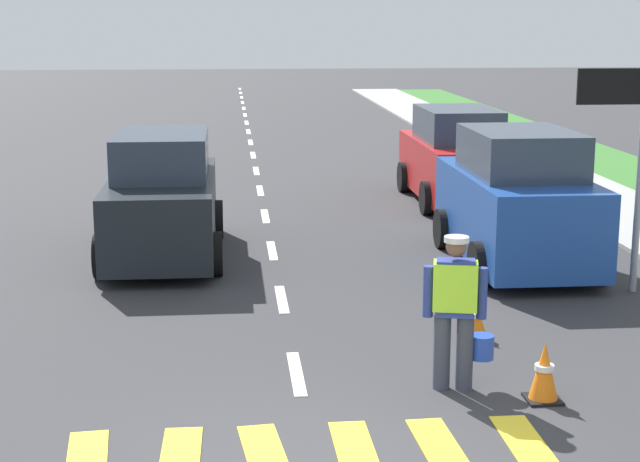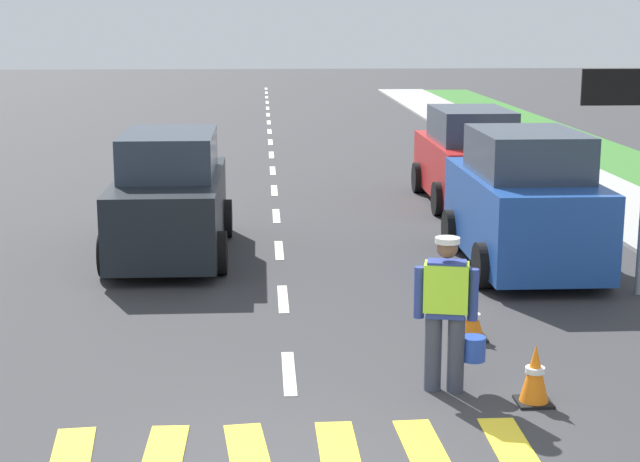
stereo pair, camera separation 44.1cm
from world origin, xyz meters
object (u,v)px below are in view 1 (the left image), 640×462
car_oncoming_lead (163,200)px  road_worker (457,305)px  traffic_cone_far (544,372)px  car_parked_curbside (517,203)px  lane_direction_sign (627,126)px  car_parked_far (456,159)px  traffic_cone_near (475,318)px

car_oncoming_lead → road_worker: bearing=-61.8°
traffic_cone_far → car_parked_curbside: size_ratio=0.16×
car_parked_curbside → car_oncoming_lead: (-5.63, 1.15, -0.06)m
lane_direction_sign → traffic_cone_far: size_ratio=5.04×
car_parked_curbside → car_parked_far: 5.55m
traffic_cone_far → car_oncoming_lead: size_ratio=0.15×
road_worker → traffic_cone_far: (0.84, -0.42, -0.62)m
car_parked_curbside → car_parked_far: size_ratio=0.94×
traffic_cone_near → car_parked_curbside: car_parked_curbside is taller
car_parked_curbside → lane_direction_sign: bearing=-58.7°
car_parked_curbside → traffic_cone_near: bearing=-113.3°
road_worker → car_parked_curbside: (2.18, 5.29, 0.08)m
car_oncoming_lead → traffic_cone_near: bearing=-49.2°
road_worker → lane_direction_sign: lane_direction_sign is taller
traffic_cone_far → car_oncoming_lead: 8.11m
lane_direction_sign → traffic_cone_near: lane_direction_sign is taller
car_parked_curbside → car_oncoming_lead: bearing=168.5°
lane_direction_sign → car_oncoming_lead: (-6.65, 2.83, -1.46)m
traffic_cone_far → car_parked_curbside: 5.90m
traffic_cone_near → lane_direction_sign: bearing=36.5°
road_worker → traffic_cone_far: bearing=-26.7°
car_oncoming_lead → car_parked_curbside: bearing=-11.5°
lane_direction_sign → traffic_cone_far: lane_direction_sign is taller
lane_direction_sign → car_parked_curbside: size_ratio=0.79×
car_oncoming_lead → traffic_cone_far: bearing=-58.0°
lane_direction_sign → car_parked_curbside: lane_direction_sign is taller
road_worker → car_oncoming_lead: size_ratio=0.38×
car_parked_far → lane_direction_sign: bearing=-84.1°
car_parked_curbside → car_oncoming_lead: car_parked_curbside is taller
car_parked_curbside → traffic_cone_far: bearing=-103.2°
traffic_cone_near → car_parked_far: 9.33m
road_worker → traffic_cone_far: road_worker is taller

